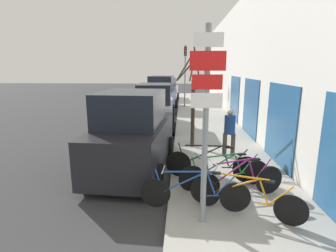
{
  "coord_description": "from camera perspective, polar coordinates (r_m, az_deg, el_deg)",
  "views": [
    {
      "loc": [
        1.28,
        -0.39,
        3.02
      ],
      "look_at": [
        0.88,
        7.02,
        1.37
      ],
      "focal_mm": 28.0,
      "sensor_mm": 36.0,
      "label": 1
    }
  ],
  "objects": [
    {
      "name": "ground_plane",
      "position": [
        12.05,
        -3.15,
        -1.99
      ],
      "size": [
        80.0,
        80.0,
        0.0
      ],
      "primitive_type": "plane",
      "color": "#333335"
    },
    {
      "name": "sidewalk_curb",
      "position": [
        14.75,
        8.12,
        0.9
      ],
      "size": [
        3.2,
        32.0,
        0.15
      ],
      "color": "#9E9B93",
      "rests_on": "ground"
    },
    {
      "name": "building_facade",
      "position": [
        14.64,
        15.54,
        12.88
      ],
      "size": [
        0.23,
        32.0,
        6.5
      ],
      "color": "silver",
      "rests_on": "ground"
    },
    {
      "name": "signpost",
      "position": [
        4.62,
        8.22,
        1.77
      ],
      "size": [
        0.6,
        0.13,
        3.58
      ],
      "color": "gray",
      "rests_on": "sidewalk_curb"
    },
    {
      "name": "bicycle_0",
      "position": [
        5.58,
        16.53,
        -14.75
      ],
      "size": [
        2.07,
        0.93,
        0.84
      ],
      "rotation": [
        0.0,
        0.0,
        1.16
      ],
      "color": "black",
      "rests_on": "sidewalk_curb"
    },
    {
      "name": "bicycle_1",
      "position": [
        5.56,
        5.84,
        -14.21
      ],
      "size": [
        2.25,
        0.44,
        0.87
      ],
      "rotation": [
        0.0,
        0.0,
        1.51
      ],
      "color": "black",
      "rests_on": "sidewalk_curb"
    },
    {
      "name": "bicycle_2",
      "position": [
        6.17,
        15.09,
        -11.6
      ],
      "size": [
        2.16,
        0.78,
        0.93
      ],
      "rotation": [
        0.0,
        0.0,
        1.89
      ],
      "color": "black",
      "rests_on": "sidewalk_curb"
    },
    {
      "name": "bicycle_3",
      "position": [
        6.6,
        12.26,
        -9.97
      ],
      "size": [
        2.24,
        0.71,
        0.87
      ],
      "rotation": [
        0.0,
        0.0,
        1.84
      ],
      "color": "black",
      "rests_on": "sidewalk_curb"
    },
    {
      "name": "bicycle_4",
      "position": [
        7.01,
        9.44,
        -8.26
      ],
      "size": [
        2.42,
        0.58,
        0.95
      ],
      "rotation": [
        0.0,
        0.0,
        1.39
      ],
      "color": "black",
      "rests_on": "sidewalk_curb"
    },
    {
      "name": "parked_car_0",
      "position": [
        7.86,
        -7.59,
        -1.96
      ],
      "size": [
        2.3,
        4.4,
        2.37
      ],
      "rotation": [
        0.0,
        0.0,
        -0.07
      ],
      "color": "black",
      "rests_on": "ground"
    },
    {
      "name": "parked_car_1",
      "position": [
        13.01,
        -2.86,
        3.7
      ],
      "size": [
        2.05,
        4.41,
        2.27
      ],
      "rotation": [
        0.0,
        0.0,
        0.03
      ],
      "color": "#B2B7BC",
      "rests_on": "ground"
    },
    {
      "name": "parked_car_2",
      "position": [
        18.92,
        -1.35,
        6.73
      ],
      "size": [
        2.17,
        4.58,
        2.47
      ],
      "rotation": [
        0.0,
        0.0,
        -0.06
      ],
      "color": "navy",
      "rests_on": "ground"
    },
    {
      "name": "parked_car_3",
      "position": [
        24.55,
        -0.25,
        7.73
      ],
      "size": [
        2.17,
        4.33,
        2.09
      ],
      "rotation": [
        0.0,
        0.0,
        -0.06
      ],
      "color": "silver",
      "rests_on": "ground"
    },
    {
      "name": "pedestrian_near",
      "position": [
        8.79,
        13.25,
        -0.68
      ],
      "size": [
        0.41,
        0.35,
        1.58
      ],
      "rotation": [
        0.0,
        0.0,
        0.05
      ],
      "color": "#4C3D2D",
      "rests_on": "sidewalk_curb"
    },
    {
      "name": "street_tree",
      "position": [
        9.55,
        5.31,
        4.83
      ],
      "size": [
        0.92,
        1.45,
        3.6
      ],
      "color": "#3D2D23",
      "rests_on": "sidewalk_curb"
    },
    {
      "name": "traffic_light",
      "position": [
        19.75,
        3.76,
        12.56
      ],
      "size": [
        0.2,
        0.3,
        4.5
      ],
      "color": "gray",
      "rests_on": "sidewalk_curb"
    }
  ]
}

